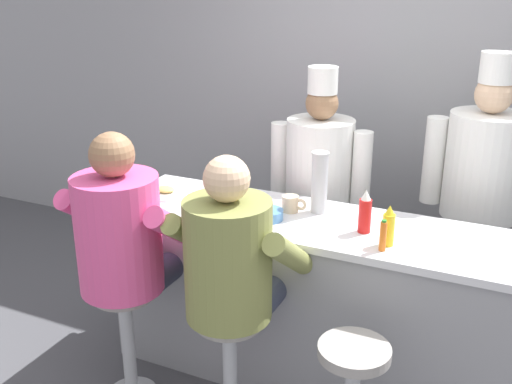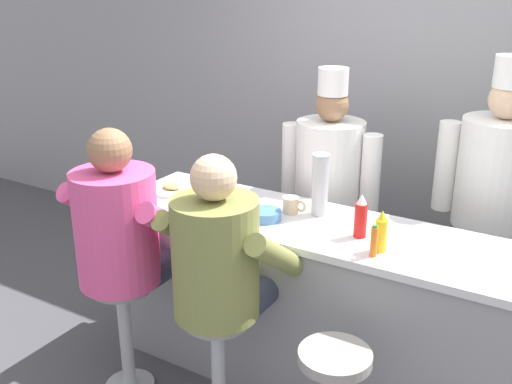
{
  "view_description": "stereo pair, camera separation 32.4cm",
  "coord_description": "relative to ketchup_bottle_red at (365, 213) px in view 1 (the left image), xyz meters",
  "views": [
    {
      "loc": [
        0.83,
        -2.47,
        2.21
      ],
      "look_at": [
        -0.46,
        0.29,
        1.1
      ],
      "focal_mm": 42.0,
      "sensor_mm": 36.0,
      "label": 1
    },
    {
      "loc": [
        1.11,
        -2.32,
        2.21
      ],
      "look_at": [
        -0.46,
        0.29,
        1.1
      ],
      "focal_mm": 42.0,
      "sensor_mm": 36.0,
      "label": 2
    }
  ],
  "objects": [
    {
      "name": "diner_seated_pink",
      "position": [
        -1.1,
        -0.52,
        -0.14
      ],
      "size": [
        0.65,
        0.64,
        1.51
      ],
      "color": "#B2B5BA",
      "rests_on": "ground_plane"
    },
    {
      "name": "cereal_bowl",
      "position": [
        -0.51,
        -0.05,
        -0.08
      ],
      "size": [
        0.17,
        0.17,
        0.05
      ],
      "color": "#4C7FB7",
      "rests_on": "diner_counter"
    },
    {
      "name": "diner_counter",
      "position": [
        -0.15,
        0.04,
        -0.59
      ],
      "size": [
        2.56,
        0.63,
        0.98
      ],
      "color": "gray",
      "rests_on": "ground_plane"
    },
    {
      "name": "cook_in_whites_near",
      "position": [
        -0.48,
        0.68,
        -0.15
      ],
      "size": [
        0.66,
        0.42,
        1.69
      ],
      "color": "#232328",
      "rests_on": "ground_plane"
    },
    {
      "name": "ketchup_bottle_red",
      "position": [
        0.0,
        0.0,
        0.0
      ],
      "size": [
        0.06,
        0.06,
        0.23
      ],
      "color": "red",
      "rests_on": "diner_counter"
    },
    {
      "name": "mustard_bottle_yellow",
      "position": [
        0.14,
        -0.1,
        -0.01
      ],
      "size": [
        0.06,
        0.06,
        0.21
      ],
      "color": "yellow",
      "rests_on": "diner_counter"
    },
    {
      "name": "diner_seated_olive",
      "position": [
        -0.49,
        -0.52,
        -0.16
      ],
      "size": [
        0.62,
        0.61,
        1.47
      ],
      "color": "#B2B5BA",
      "rests_on": "ground_plane"
    },
    {
      "name": "wall_back",
      "position": [
        -0.15,
        1.49,
        0.27
      ],
      "size": [
        10.0,
        0.06,
        2.7
      ],
      "color": "#99999E",
      "rests_on": "ground_plane"
    },
    {
      "name": "coffee_mug_tan",
      "position": [
        -0.44,
        0.1,
        -0.06
      ],
      "size": [
        0.14,
        0.09,
        0.09
      ],
      "color": "beige",
      "rests_on": "diner_counter"
    },
    {
      "name": "hot_sauce_bottle_orange",
      "position": [
        0.14,
        -0.18,
        -0.03
      ],
      "size": [
        0.03,
        0.03,
        0.16
      ],
      "color": "orange",
      "rests_on": "diner_counter"
    },
    {
      "name": "breakfast_plate",
      "position": [
        -1.21,
        0.03,
        -0.09
      ],
      "size": [
        0.26,
        0.26,
        0.05
      ],
      "color": "white",
      "rests_on": "diner_counter"
    },
    {
      "name": "cup_stack_steel",
      "position": [
        -0.3,
        0.16,
        0.07
      ],
      "size": [
        0.1,
        0.1,
        0.34
      ],
      "color": "#B7BABF",
      "rests_on": "diner_counter"
    },
    {
      "name": "cook_in_whites_far",
      "position": [
        0.48,
        0.86,
        -0.09
      ],
      "size": [
        0.71,
        0.45,
        1.81
      ],
      "color": "#232328",
      "rests_on": "ground_plane"
    }
  ]
}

